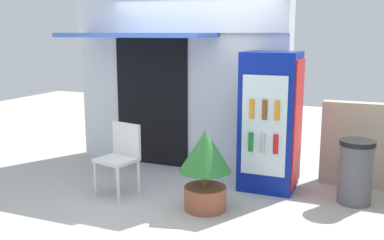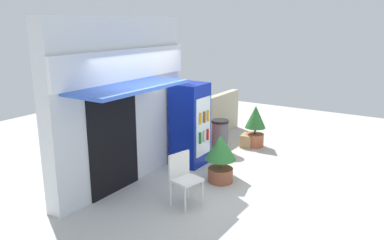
{
  "view_description": "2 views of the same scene",
  "coord_description": "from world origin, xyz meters",
  "px_view_note": "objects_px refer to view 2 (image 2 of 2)",
  "views": [
    {
      "loc": [
        2.47,
        -4.67,
        2.03
      ],
      "look_at": [
        0.36,
        0.38,
        0.96
      ],
      "focal_mm": 41.63,
      "sensor_mm": 36.0,
      "label": 1
    },
    {
      "loc": [
        -5.5,
        -3.39,
        3.08
      ],
      "look_at": [
        0.66,
        0.55,
        1.18
      ],
      "focal_mm": 35.84,
      "sensor_mm": 36.0,
      "label": 2
    }
  ],
  "objects_px": {
    "drink_cooler": "(190,124)",
    "trash_bin": "(220,136)",
    "potted_plant_near_shop": "(221,155)",
    "cardboard_box": "(247,140)",
    "potted_plant_curbside": "(255,124)",
    "plastic_chair": "(183,175)"
  },
  "relations": [
    {
      "from": "drink_cooler",
      "to": "trash_bin",
      "type": "distance_m",
      "value": 1.21
    },
    {
      "from": "potted_plant_near_shop",
      "to": "cardboard_box",
      "type": "relative_size",
      "value": 2.34
    },
    {
      "from": "potted_plant_curbside",
      "to": "trash_bin",
      "type": "height_order",
      "value": "potted_plant_curbside"
    },
    {
      "from": "drink_cooler",
      "to": "potted_plant_near_shop",
      "type": "relative_size",
      "value": 1.9
    },
    {
      "from": "plastic_chair",
      "to": "cardboard_box",
      "type": "height_order",
      "value": "plastic_chair"
    },
    {
      "from": "drink_cooler",
      "to": "potted_plant_near_shop",
      "type": "bearing_deg",
      "value": -116.4
    },
    {
      "from": "potted_plant_near_shop",
      "to": "cardboard_box",
      "type": "xyz_separation_m",
      "value": [
        2.3,
        0.48,
        -0.4
      ]
    },
    {
      "from": "drink_cooler",
      "to": "cardboard_box",
      "type": "bearing_deg",
      "value": -17.16
    },
    {
      "from": "drink_cooler",
      "to": "trash_bin",
      "type": "bearing_deg",
      "value": -7.7
    },
    {
      "from": "drink_cooler",
      "to": "potted_plant_near_shop",
      "type": "height_order",
      "value": "drink_cooler"
    },
    {
      "from": "trash_bin",
      "to": "cardboard_box",
      "type": "height_order",
      "value": "trash_bin"
    },
    {
      "from": "potted_plant_curbside",
      "to": "potted_plant_near_shop",
      "type": "bearing_deg",
      "value": -172.31
    },
    {
      "from": "potted_plant_curbside",
      "to": "cardboard_box",
      "type": "relative_size",
      "value": 2.57
    },
    {
      "from": "plastic_chair",
      "to": "potted_plant_curbside",
      "type": "bearing_deg",
      "value": 3.81
    },
    {
      "from": "potted_plant_near_shop",
      "to": "cardboard_box",
      "type": "height_order",
      "value": "potted_plant_near_shop"
    },
    {
      "from": "drink_cooler",
      "to": "trash_bin",
      "type": "xyz_separation_m",
      "value": [
        1.08,
        -0.15,
        -0.51
      ]
    },
    {
      "from": "plastic_chair",
      "to": "potted_plant_near_shop",
      "type": "distance_m",
      "value": 1.18
    },
    {
      "from": "plastic_chair",
      "to": "potted_plant_near_shop",
      "type": "height_order",
      "value": "potted_plant_near_shop"
    },
    {
      "from": "drink_cooler",
      "to": "potted_plant_near_shop",
      "type": "distance_m",
      "value": 1.2
    },
    {
      "from": "trash_bin",
      "to": "cardboard_box",
      "type": "bearing_deg",
      "value": -29.89
    },
    {
      "from": "drink_cooler",
      "to": "cardboard_box",
      "type": "relative_size",
      "value": 4.43
    },
    {
      "from": "potted_plant_curbside",
      "to": "cardboard_box",
      "type": "distance_m",
      "value": 0.46
    }
  ]
}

